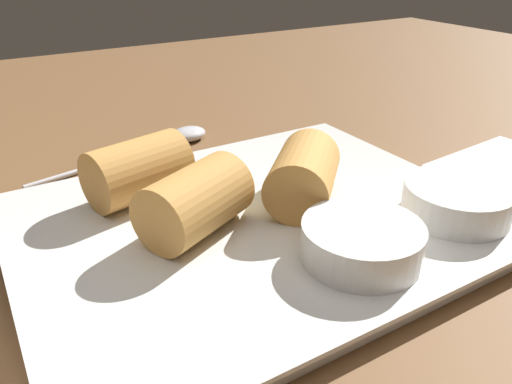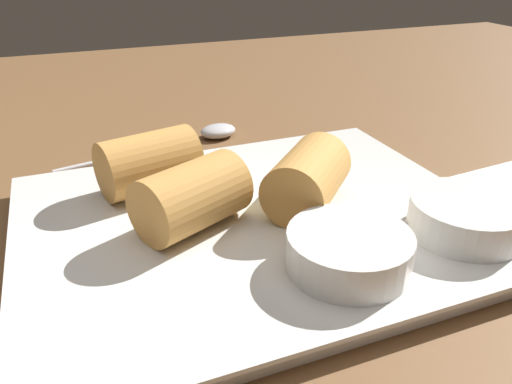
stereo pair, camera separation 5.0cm
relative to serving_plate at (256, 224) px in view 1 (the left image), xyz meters
The scene contains 8 objects.
table_surface 2.73cm from the serving_plate, 125.64° to the right, with size 180.00×140.00×2.00cm.
serving_plate is the anchor object (origin of this frame).
roll_front_left 5.17cm from the serving_plate, ahead, with size 8.46×7.19×4.58cm.
roll_front_right 5.18cm from the serving_plate, behind, with size 8.33×8.32×4.58cm.
roll_back_left 9.45cm from the serving_plate, 50.48° to the right, with size 8.35×6.13×4.58cm.
dipping_bowl_near 8.59cm from the serving_plate, 109.31° to the left, with size 7.46×7.46×2.34cm.
dipping_bowl_far 14.24cm from the serving_plate, 148.76° to the left, with size 7.46×7.46×2.34cm.
spoon 19.29cm from the serving_plate, 95.08° to the right, with size 19.13×5.82×1.36cm.
Camera 1 is at (17.13, 28.17, 21.19)cm, focal length 35.00 mm.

